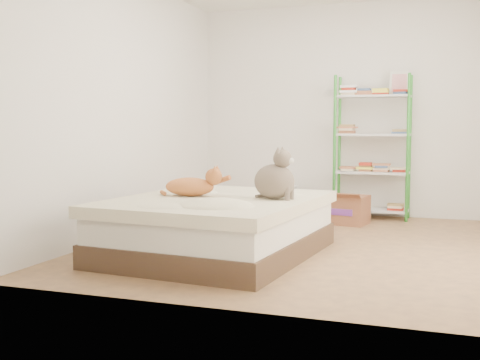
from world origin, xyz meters
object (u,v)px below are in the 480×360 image
at_px(bed, 217,226).
at_px(white_bin, 282,200).
at_px(orange_cat, 190,184).
at_px(shelf_unit, 373,146).
at_px(cardboard_box, 346,209).
at_px(grey_cat, 274,174).

xyz_separation_m(bed, white_bin, (-0.12, 2.53, -0.06)).
xyz_separation_m(orange_cat, shelf_unit, (1.25, 2.53, 0.27)).
height_order(bed, shelf_unit, shelf_unit).
bearing_deg(shelf_unit, cardboard_box, -112.31).
bearing_deg(white_bin, orange_cat, -93.36).
xyz_separation_m(orange_cat, grey_cat, (0.75, 0.03, 0.11)).
bearing_deg(cardboard_box, shelf_unit, 77.71).
relative_size(orange_cat, grey_cat, 1.20).
distance_m(bed, cardboard_box, 2.16).
bearing_deg(orange_cat, white_bin, 78.19).
relative_size(orange_cat, shelf_unit, 0.29).
xyz_separation_m(orange_cat, white_bin, (0.15, 2.50, -0.41)).
bearing_deg(grey_cat, orange_cat, 99.67).
distance_m(shelf_unit, white_bin, 1.29).
height_order(orange_cat, grey_cat, grey_cat).
height_order(shelf_unit, cardboard_box, shelf_unit).
distance_m(bed, white_bin, 2.53).
xyz_separation_m(bed, orange_cat, (-0.27, 0.03, 0.35)).
bearing_deg(white_bin, bed, -87.26).
bearing_deg(shelf_unit, grey_cat, -101.26).
bearing_deg(white_bin, cardboard_box, -29.69).
distance_m(orange_cat, cardboard_box, 2.28).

